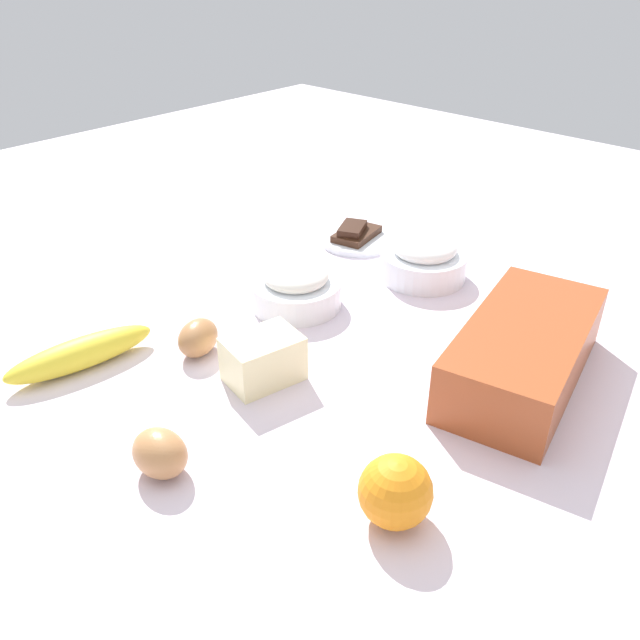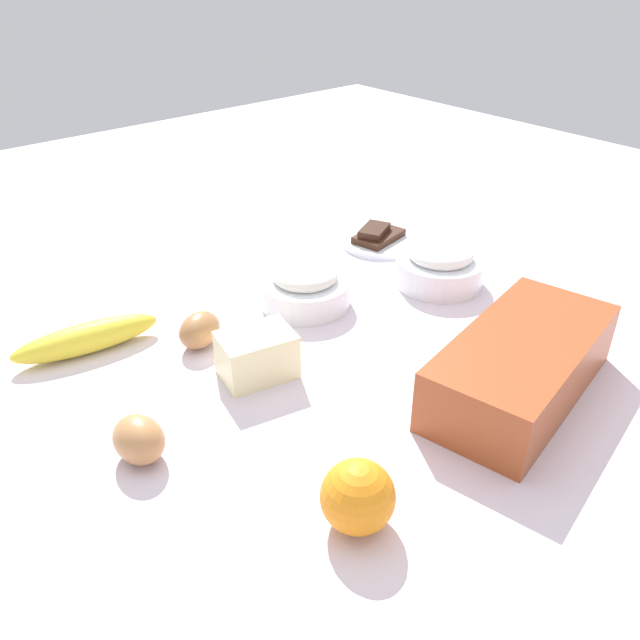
{
  "view_description": "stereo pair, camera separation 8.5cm",
  "coord_description": "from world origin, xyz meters",
  "views": [
    {
      "loc": [
        0.53,
        0.49,
        0.48
      ],
      "look_at": [
        0.0,
        0.0,
        0.04
      ],
      "focal_mm": 36.34,
      "sensor_mm": 36.0,
      "label": 1
    },
    {
      "loc": [
        0.47,
        0.55,
        0.48
      ],
      "look_at": [
        0.0,
        0.0,
        0.04
      ],
      "focal_mm": 36.34,
      "sensor_mm": 36.0,
      "label": 2
    }
  ],
  "objects": [
    {
      "name": "egg_beside_bowl",
      "position": [
        0.12,
        -0.11,
        0.02
      ],
      "size": [
        0.08,
        0.07,
        0.05
      ],
      "primitive_type": "ellipsoid",
      "rotation": [
        0.0,
        1.57,
        0.4
      ],
      "color": "#A97245",
      "rests_on": "ground_plane"
    },
    {
      "name": "loaf_pan",
      "position": [
        -0.11,
        0.23,
        0.04
      ],
      "size": [
        0.3,
        0.18,
        0.08
      ],
      "rotation": [
        0.0,
        0.0,
        0.2
      ],
      "color": "#9E4723",
      "rests_on": "ground_plane"
    },
    {
      "name": "butter_block",
      "position": [
        0.1,
        0.0,
        0.03
      ],
      "size": [
        0.1,
        0.08,
        0.06
      ],
      "primitive_type": "cube",
      "rotation": [
        0.0,
        0.0,
        -0.21
      ],
      "color": "#F4EDB2",
      "rests_on": "ground_plane"
    },
    {
      "name": "sugar_bowl",
      "position": [
        -0.26,
        -0.01,
        0.03
      ],
      "size": [
        0.14,
        0.14,
        0.07
      ],
      "color": "white",
      "rests_on": "ground_plane"
    },
    {
      "name": "ground_plane",
      "position": [
        0.0,
        0.0,
        -0.01
      ],
      "size": [
        2.4,
        2.4,
        0.02
      ],
      "primitive_type": "cube",
      "color": "silver"
    },
    {
      "name": "egg_near_butter",
      "position": [
        0.28,
        0.04,
        0.03
      ],
      "size": [
        0.05,
        0.07,
        0.05
      ],
      "primitive_type": "ellipsoid",
      "rotation": [
        0.0,
        1.57,
        4.78
      ],
      "color": "#BA7E4C",
      "rests_on": "ground_plane"
    },
    {
      "name": "chocolate_plate",
      "position": [
        -0.29,
        -0.18,
        0.01
      ],
      "size": [
        0.13,
        0.13,
        0.03
      ],
      "color": "white",
      "rests_on": "ground_plane"
    },
    {
      "name": "flour_bowl",
      "position": [
        -0.06,
        -0.1,
        0.03
      ],
      "size": [
        0.13,
        0.13,
        0.07
      ],
      "color": "white",
      "rests_on": "ground_plane"
    },
    {
      "name": "orange_fruit",
      "position": [
        0.17,
        0.25,
        0.04
      ],
      "size": [
        0.07,
        0.07,
        0.07
      ],
      "primitive_type": "sphere",
      "color": "orange",
      "rests_on": "ground_plane"
    },
    {
      "name": "banana",
      "position": [
        0.24,
        -0.19,
        0.02
      ],
      "size": [
        0.19,
        0.07,
        0.04
      ],
      "primitive_type": "ellipsoid",
      "rotation": [
        0.0,
        0.0,
        6.12
      ],
      "color": "yellow",
      "rests_on": "ground_plane"
    }
  ]
}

